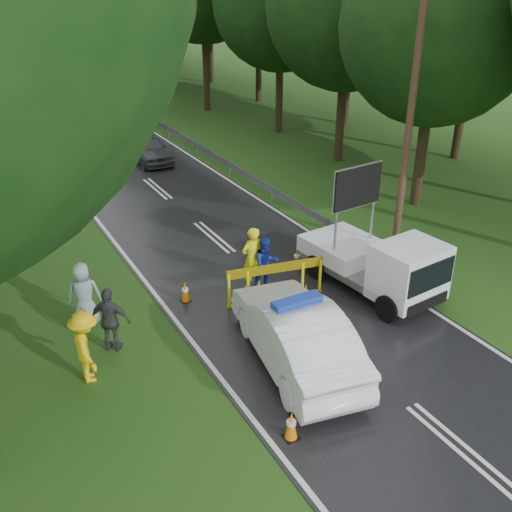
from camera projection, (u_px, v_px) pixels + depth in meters
ground at (302, 313)px, 16.40m from camera, size 160.00×160.00×0.00m
road at (68, 112)px, 39.88m from camera, size 7.00×140.00×0.02m
guardrail at (120, 100)px, 40.98m from camera, size 0.12×60.06×0.70m
utility_pole_near at (412, 104)px, 17.96m from camera, size 1.40×0.24×10.00m
utility_pole_mid at (142, 34)px, 38.31m from camera, size 1.40×0.24×10.00m
utility_pole_far at (59, 13)px, 58.66m from camera, size 1.40×0.24×10.00m
tree_right_near at (510, 15)px, 18.49m from camera, size 7.92×7.92×11.52m
police_sedan at (296, 334)px, 13.97m from camera, size 2.62×5.35×1.86m
work_truck at (380, 263)px, 17.03m from camera, size 2.47×4.79×3.68m
barrier at (276, 273)px, 16.63m from camera, size 2.93×0.61×1.23m
officer at (252, 259)px, 17.27m from camera, size 0.78×0.54×2.03m
civilian at (266, 264)px, 17.28m from camera, size 0.86×0.69×1.72m
bystander_left at (86, 347)px, 13.35m from camera, size 0.73×1.22×1.86m
bystander_mid at (110, 320)px, 14.44m from camera, size 1.09×0.99×1.79m
bystander_right at (84, 294)px, 15.56m from camera, size 1.03×0.81×1.83m
queue_car_first at (148, 149)px, 29.24m from camera, size 1.65×3.98×1.35m
queue_car_second at (122, 115)px, 35.85m from camera, size 2.57×5.37×1.51m
queue_car_third at (81, 95)px, 41.97m from camera, size 2.72×4.91×1.30m
queue_car_fourth at (76, 80)px, 47.07m from camera, size 2.20×4.89×1.56m
cone_near_left at (291, 426)px, 11.86m from camera, size 0.33×0.33×0.70m
cone_center at (306, 295)px, 16.67m from camera, size 0.33×0.33×0.70m
cone_far at (297, 258)px, 18.81m from camera, size 0.33×0.33×0.69m
cone_left_mid at (185, 292)px, 16.85m from camera, size 0.31×0.31×0.66m
cone_right at (366, 257)px, 18.95m from camera, size 0.30×0.30×0.64m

